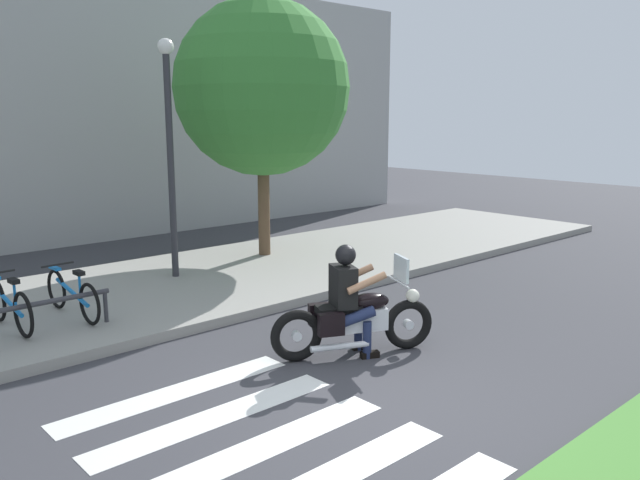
{
  "coord_description": "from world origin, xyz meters",
  "views": [
    {
      "loc": [
        -4.6,
        -4.4,
        3.03
      ],
      "look_at": [
        1.62,
        2.47,
        1.22
      ],
      "focal_mm": 35.86,
      "sensor_mm": 36.0,
      "label": 1
    }
  ],
  "objects": [
    {
      "name": "bicycle_3",
      "position": [
        -1.28,
        4.62,
        0.49
      ],
      "size": [
        0.48,
        1.7,
        0.73
      ],
      "color": "black",
      "rests_on": "sidewalk"
    },
    {
      "name": "sidewalk",
      "position": [
        0.0,
        5.34,
        0.07
      ],
      "size": [
        24.0,
        4.4,
        0.15
      ],
      "primitive_type": "cube",
      "color": "gray",
      "rests_on": "ground"
    },
    {
      "name": "crosswalk_stripe_4",
      "position": [
        -1.33,
        1.6,
        0.0
      ],
      "size": [
        2.8,
        0.4,
        0.01
      ],
      "primitive_type": "cube",
      "color": "white",
      "rests_on": "ground"
    },
    {
      "name": "crosswalk_stripe_2",
      "position": [
        -1.33,
        0.0,
        0.0
      ],
      "size": [
        2.8,
        0.4,
        0.01
      ],
      "primitive_type": "cube",
      "color": "white",
      "rests_on": "ground"
    },
    {
      "name": "tree_near_rack",
      "position": [
        3.37,
        6.14,
        3.57
      ],
      "size": [
        3.54,
        3.54,
        5.34
      ],
      "color": "brown",
      "rests_on": "ground"
    },
    {
      "name": "building_backdrop",
      "position": [
        0.0,
        11.04,
        3.19
      ],
      "size": [
        24.0,
        1.2,
        6.39
      ],
      "primitive_type": "cube",
      "color": "#A0A0A0",
      "rests_on": "ground"
    },
    {
      "name": "bicycle_2",
      "position": [
        -2.14,
        4.62,
        0.5
      ],
      "size": [
        0.48,
        1.59,
        0.75
      ],
      "color": "black",
      "rests_on": "sidewalk"
    },
    {
      "name": "rider",
      "position": [
        0.89,
        1.12,
        0.84
      ],
      "size": [
        0.76,
        0.7,
        1.45
      ],
      "color": "black",
      "rests_on": "ground"
    },
    {
      "name": "crosswalk_stripe_3",
      "position": [
        -1.33,
        0.8,
        0.0
      ],
      "size": [
        2.8,
        0.4,
        0.01
      ],
      "primitive_type": "cube",
      "color": "white",
      "rests_on": "ground"
    },
    {
      "name": "motorcycle",
      "position": [
        0.96,
        1.08,
        0.47
      ],
      "size": [
        2.03,
        1.07,
        1.26
      ],
      "color": "black",
      "rests_on": "ground"
    },
    {
      "name": "street_lamp",
      "position": [
        1.03,
        5.74,
        2.62
      ],
      "size": [
        0.28,
        0.28,
        4.32
      ],
      "color": "#2D2D33",
      "rests_on": "ground"
    },
    {
      "name": "ground_plane",
      "position": [
        0.0,
        0.0,
        0.0
      ],
      "size": [
        48.0,
        48.0,
        0.0
      ],
      "primitive_type": "plane",
      "color": "#38383D"
    }
  ]
}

